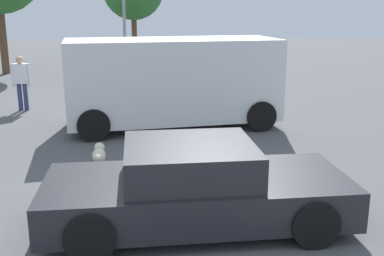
{
  "coord_description": "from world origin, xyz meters",
  "views": [
    {
      "loc": [
        -0.06,
        -5.93,
        3.02
      ],
      "look_at": [
        0.22,
        2.14,
        0.9
      ],
      "focal_mm": 43.38,
      "sensor_mm": 36.0,
      "label": 1
    }
  ],
  "objects_px": {
    "van_white": "(172,80)",
    "pedestrian": "(21,78)",
    "sedan_foreground": "(195,188)",
    "dog": "(99,154)"
  },
  "relations": [
    {
      "from": "van_white",
      "to": "pedestrian",
      "type": "bearing_deg",
      "value": -34.97
    },
    {
      "from": "van_white",
      "to": "sedan_foreground",
      "type": "bearing_deg",
      "value": 82.79
    },
    {
      "from": "sedan_foreground",
      "to": "dog",
      "type": "bearing_deg",
      "value": 119.52
    },
    {
      "from": "sedan_foreground",
      "to": "pedestrian",
      "type": "bearing_deg",
      "value": 117.1
    },
    {
      "from": "dog",
      "to": "pedestrian",
      "type": "relative_size",
      "value": 0.44
    },
    {
      "from": "pedestrian",
      "to": "van_white",
      "type": "bearing_deg",
      "value": -115.6
    },
    {
      "from": "sedan_foreground",
      "to": "van_white",
      "type": "height_order",
      "value": "van_white"
    },
    {
      "from": "sedan_foreground",
      "to": "pedestrian",
      "type": "distance_m",
      "value": 9.12
    },
    {
      "from": "sedan_foreground",
      "to": "dog",
      "type": "xyz_separation_m",
      "value": [
        -1.77,
        2.57,
        -0.31
      ]
    },
    {
      "from": "sedan_foreground",
      "to": "dog",
      "type": "relative_size",
      "value": 6.17
    }
  ]
}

